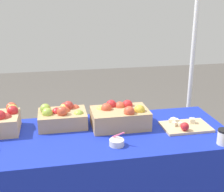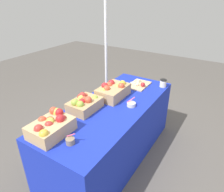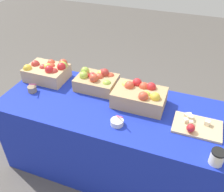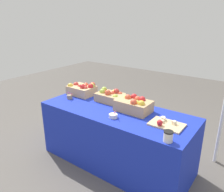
# 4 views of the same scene
# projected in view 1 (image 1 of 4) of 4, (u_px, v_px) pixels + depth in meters

# --- Properties ---
(table) EXTENTS (1.90, 0.76, 0.74)m
(table) POSITION_uv_depth(u_px,v_px,m) (98.00, 179.00, 2.30)
(table) COLOR #192DB7
(table) RESTS_ON ground_plane
(apple_crate_middle) EXTENTS (0.35, 0.26, 0.17)m
(apple_crate_middle) POSITION_uv_depth(u_px,v_px,m) (62.00, 116.00, 2.30)
(apple_crate_middle) COLOR tan
(apple_crate_middle) RESTS_ON table
(apple_crate_right) EXTENTS (0.42, 0.27, 0.19)m
(apple_crate_right) POSITION_uv_depth(u_px,v_px,m) (120.00, 116.00, 2.28)
(apple_crate_right) COLOR tan
(apple_crate_right) RESTS_ON table
(cutting_board_front) EXTENTS (0.35, 0.24, 0.08)m
(cutting_board_front) POSITION_uv_depth(u_px,v_px,m) (185.00, 126.00, 2.27)
(cutting_board_front) COLOR #D1B284
(cutting_board_front) RESTS_ON table
(sample_bowl_mid) EXTENTS (0.10, 0.10, 0.10)m
(sample_bowl_mid) POSITION_uv_depth(u_px,v_px,m) (117.00, 142.00, 2.01)
(sample_bowl_mid) COLOR silver
(sample_bowl_mid) RESTS_ON table
(coffee_cup) EXTENTS (0.09, 0.09, 0.10)m
(coffee_cup) POSITION_uv_depth(u_px,v_px,m) (224.00, 137.00, 2.02)
(coffee_cup) COLOR silver
(coffee_cup) RESTS_ON table
(tent_pole) EXTENTS (0.04, 0.04, 2.12)m
(tent_pole) POSITION_uv_depth(u_px,v_px,m) (192.00, 61.00, 3.00)
(tent_pole) COLOR white
(tent_pole) RESTS_ON ground_plane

